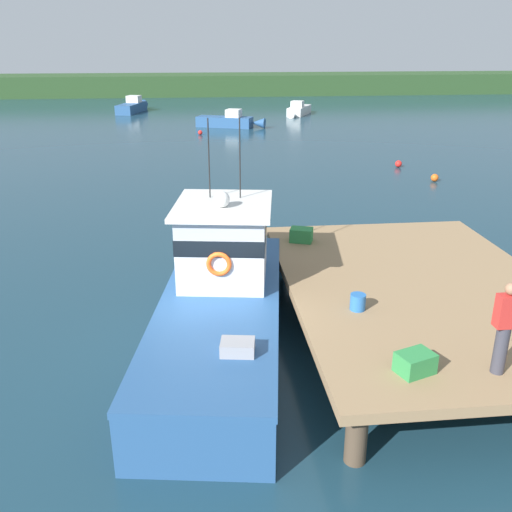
{
  "coord_description": "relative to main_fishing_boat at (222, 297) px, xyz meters",
  "views": [
    {
      "loc": [
        -0.17,
        -11.23,
        6.41
      ],
      "look_at": [
        1.2,
        1.67,
        1.4
      ],
      "focal_mm": 39.43,
      "sensor_mm": 36.0,
      "label": 1
    }
  ],
  "objects": [
    {
      "name": "crate_stack_mid_dock",
      "position": [
        3.04,
        -3.7,
        0.37
      ],
      "size": [
        0.72,
        0.62,
        0.36
      ],
      "primitive_type": "cube",
      "rotation": [
        0.0,
        0.0,
        0.35
      ],
      "color": "#2D8442",
      "rests_on": "dock"
    },
    {
      "name": "mooring_buoy_channel_marker",
      "position": [
        10.94,
        14.12,
        -0.82
      ],
      "size": [
        0.36,
        0.36,
        0.36
      ],
      "primitive_type": "sphere",
      "color": "#EA5B19",
      "rests_on": "ground"
    },
    {
      "name": "bait_bucket",
      "position": [
        2.73,
        -1.31,
        0.36
      ],
      "size": [
        0.32,
        0.32,
        0.34
      ],
      "primitive_type": "cylinder",
      "color": "#2866B2",
      "rests_on": "dock"
    },
    {
      "name": "main_fishing_boat",
      "position": [
        0.0,
        0.0,
        0.0
      ],
      "size": [
        3.69,
        9.96,
        4.8
      ],
      "color": "#285184",
      "rests_on": "ground"
    },
    {
      "name": "ground_plane",
      "position": [
        -0.28,
        -0.23,
        -1.01
      ],
      "size": [
        200.0,
        200.0,
        0.0
      ],
      "primitive_type": "plane",
      "color": "#193847"
    },
    {
      "name": "moored_boat_near_channel",
      "position": [
        8.87,
        40.05,
        -0.57
      ],
      "size": [
        3.02,
        5.0,
        1.28
      ],
      "color": "silver",
      "rests_on": "ground"
    },
    {
      "name": "dock",
      "position": [
        4.52,
        -0.23,
        0.07
      ],
      "size": [
        6.0,
        9.0,
        1.2
      ],
      "color": "#4C3D2D",
      "rests_on": "ground"
    },
    {
      "name": "mooring_buoy_inshore",
      "position": [
        -0.12,
        29.63,
        -0.85
      ],
      "size": [
        0.32,
        0.32,
        0.32
      ],
      "primitive_type": "sphere",
      "color": "red",
      "rests_on": "ground"
    },
    {
      "name": "moored_boat_far_left",
      "position": [
        -6.25,
        44.0,
        -0.5
      ],
      "size": [
        2.59,
        5.86,
        1.47
      ],
      "color": "#285184",
      "rests_on": "ground"
    },
    {
      "name": "moored_boat_far_right",
      "position": [
        2.19,
        33.21,
        -0.54
      ],
      "size": [
        5.43,
        2.91,
        1.37
      ],
      "color": "#285184",
      "rests_on": "ground"
    },
    {
      "name": "deckhand_by_the_boat",
      "position": [
        4.41,
        -3.85,
        1.05
      ],
      "size": [
        0.36,
        0.22,
        1.63
      ],
      "color": "#383842",
      "rests_on": "dock"
    },
    {
      "name": "far_shoreline",
      "position": [
        -0.28,
        61.77,
        0.19
      ],
      "size": [
        120.0,
        8.0,
        2.4
      ],
      "primitive_type": "cube",
      "color": "#284723",
      "rests_on": "ground"
    },
    {
      "name": "mooring_buoy_outer",
      "position": [
        10.32,
        17.46,
        -0.83
      ],
      "size": [
        0.36,
        0.36,
        0.36
      ],
      "primitive_type": "sphere",
      "color": "red",
      "rests_on": "ground"
    },
    {
      "name": "crate_single_by_cleat",
      "position": [
        2.33,
        2.94,
        0.38
      ],
      "size": [
        0.71,
        0.61,
        0.38
      ],
      "primitive_type": "cube",
      "rotation": [
        0.0,
        0.0,
        -0.33
      ],
      "color": "#2D8442",
      "rests_on": "dock"
    }
  ]
}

